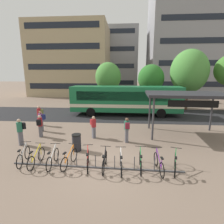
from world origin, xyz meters
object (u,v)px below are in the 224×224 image
(commuter_red_pack_1, at_px, (93,125))
(street_tree_3, at_px, (151,79))
(parked_bicycle_green_9, at_px, (175,164))
(street_tree_1, at_px, (189,71))
(parked_bicycle_white_6, at_px, (121,163))
(commuter_navy_pack_0, at_px, (41,120))
(commuter_olive_pack_2, at_px, (40,114))
(parked_bicycle_silver_0, at_px, (24,156))
(parked_bicycle_white_2, at_px, (53,159))
(parked_bicycle_yellow_1, at_px, (36,158))
(commuter_black_pack_4, at_px, (40,125))
(parked_bicycle_red_4, at_px, (88,160))
(city_bus, at_px, (126,99))
(commuter_black_pack_5, at_px, (20,130))
(parked_bicycle_black_5, at_px, (105,162))
(transit_shelter, at_px, (187,96))
(parked_bicycle_green_7, at_px, (140,162))
(commuter_maroon_pack_3, at_px, (127,128))
(street_tree_0, at_px, (108,77))
(parked_bicycle_purple_8, at_px, (159,164))
(parked_bicycle_orange_3, at_px, (69,159))
(trash_bin, at_px, (77,142))

(commuter_red_pack_1, height_order, street_tree_3, street_tree_3)
(parked_bicycle_green_9, height_order, street_tree_1, street_tree_1)
(street_tree_1, bearing_deg, parked_bicycle_white_6, -117.77)
(commuter_navy_pack_0, relative_size, commuter_olive_pack_2, 0.95)
(parked_bicycle_silver_0, xyz_separation_m, parked_bicycle_white_2, (1.59, -0.12, 0.00))
(parked_bicycle_yellow_1, relative_size, commuter_olive_pack_2, 0.98)
(parked_bicycle_green_9, relative_size, street_tree_1, 0.22)
(commuter_black_pack_4, distance_m, street_tree_3, 15.85)
(parked_bicycle_yellow_1, relative_size, parked_bicycle_red_4, 1.01)
(city_bus, bearing_deg, commuter_black_pack_5, -126.07)
(parked_bicycle_white_6, bearing_deg, parked_bicycle_red_4, 81.27)
(parked_bicycle_yellow_1, height_order, street_tree_1, street_tree_1)
(parked_bicycle_black_5, height_order, transit_shelter, transit_shelter)
(parked_bicycle_green_7, relative_size, commuter_maroon_pack_3, 1.02)
(parked_bicycle_white_6, bearing_deg, commuter_red_pack_1, 22.65)
(commuter_black_pack_4, bearing_deg, parked_bicycle_silver_0, -175.64)
(commuter_red_pack_1, bearing_deg, commuter_black_pack_5, -101.22)
(commuter_olive_pack_2, bearing_deg, city_bus, -160.21)
(commuter_navy_pack_0, distance_m, street_tree_3, 15.21)
(parked_bicycle_white_6, bearing_deg, city_bus, -4.77)
(parked_bicycle_yellow_1, bearing_deg, commuter_olive_pack_2, 25.90)
(commuter_red_pack_1, xyz_separation_m, street_tree_0, (-0.13, 12.43, 3.20))
(transit_shelter, xyz_separation_m, commuter_red_pack_1, (-6.65, -1.09, -2.05))
(commuter_red_pack_1, bearing_deg, parked_bicycle_purple_8, 11.15)
(parked_bicycle_orange_3, height_order, parked_bicycle_green_7, same)
(parked_bicycle_white_2, bearing_deg, commuter_black_pack_4, 30.38)
(commuter_navy_pack_0, bearing_deg, trash_bin, 141.63)
(parked_bicycle_white_6, distance_m, commuter_red_pack_1, 4.75)
(parked_bicycle_green_7, relative_size, commuter_black_pack_5, 0.99)
(parked_bicycle_black_5, bearing_deg, parked_bicycle_purple_8, -89.23)
(parked_bicycle_purple_8, height_order, street_tree_3, street_tree_3)
(parked_bicycle_silver_0, relative_size, commuter_maroon_pack_3, 1.01)
(parked_bicycle_yellow_1, xyz_separation_m, commuter_maroon_pack_3, (4.55, 3.36, 0.60))
(parked_bicycle_black_5, relative_size, parked_bicycle_white_6, 1.00)
(commuter_navy_pack_0, bearing_deg, city_bus, -133.63)
(parked_bicycle_black_5, bearing_deg, commuter_black_pack_5, 66.25)
(parked_bicycle_red_4, xyz_separation_m, commuter_olive_pack_2, (-5.80, 6.88, 0.63))
(parked_bicycle_yellow_1, distance_m, trash_bin, 2.41)
(parked_bicycle_purple_8, relative_size, commuter_navy_pack_0, 1.03)
(parked_bicycle_purple_8, relative_size, street_tree_3, 0.30)
(parked_bicycle_yellow_1, bearing_deg, commuter_black_pack_5, 43.90)
(parked_bicycle_white_2, relative_size, street_tree_3, 0.30)
(parked_bicycle_white_2, xyz_separation_m, commuter_red_pack_1, (1.34, 4.05, 0.54))
(parked_bicycle_green_9, height_order, transit_shelter, transit_shelter)
(parked_bicycle_red_4, distance_m, parked_bicycle_purple_8, 3.40)
(parked_bicycle_silver_0, xyz_separation_m, parked_bicycle_green_7, (5.93, -0.16, 0.00))
(parked_bicycle_red_4, relative_size, commuter_navy_pack_0, 1.02)
(parked_bicycle_black_5, bearing_deg, parked_bicycle_white_2, 87.28)
(parked_bicycle_silver_0, height_order, commuter_maroon_pack_3, commuter_maroon_pack_3)
(city_bus, xyz_separation_m, street_tree_0, (-2.48, 4.93, 2.36))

